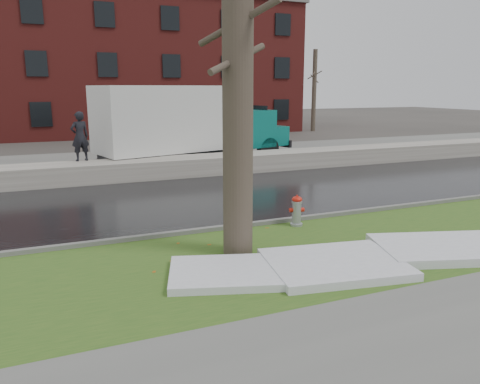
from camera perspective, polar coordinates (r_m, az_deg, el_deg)
name	(u,v)px	position (r m, az deg, el deg)	size (l,w,h in m)	color
ground	(260,240)	(11.07, 2.45, -5.86)	(120.00, 120.00, 0.00)	#47423D
verge	(285,256)	(10.01, 5.51, -7.83)	(60.00, 4.50, 0.04)	#2B521B
sidewalk	(412,344)	(7.23, 20.24, -17.00)	(60.00, 3.00, 0.05)	slate
road	(201,198)	(15.10, -4.78, -0.79)	(60.00, 7.00, 0.03)	black
parking_lot	(147,161)	(23.20, -11.27, 3.72)	(60.00, 9.00, 0.03)	slate
curb	(243,226)	(11.91, 0.42, -4.14)	(60.00, 0.15, 0.14)	slate
snowbank	(169,167)	(19.00, -8.70, 2.98)	(60.00, 1.60, 0.75)	#ADA89E
brick_building	(126,69)	(40.05, -13.73, 14.40)	(26.00, 12.00, 10.00)	maroon
bg_tree_center	(17,90)	(35.53, -25.59, 11.13)	(1.40, 1.62, 6.50)	brown
bg_tree_right	(314,90)	(39.26, 9.03, 12.21)	(1.40, 1.62, 6.50)	brown
fire_hydrant	(297,209)	(12.03, 6.92, -2.11)	(0.40, 0.37, 0.80)	#999CA0
tree	(238,63)	(9.55, -0.28, 15.46)	(1.50, 1.71, 7.82)	brown
box_truck	(185,124)	(21.40, -6.67, 8.24)	(10.88, 4.64, 3.60)	black
worker	(80,136)	(18.93, -18.94, 6.44)	(0.69, 0.45, 1.88)	black
snow_patch_near	(335,264)	(9.46, 11.45, -8.61)	(2.60, 2.00, 0.16)	silver
snow_patch_far	(229,273)	(8.90, -1.38, -9.80)	(2.20, 1.60, 0.14)	silver
snow_patch_side	(444,248)	(11.02, 23.59, -6.32)	(2.80, 1.80, 0.18)	silver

